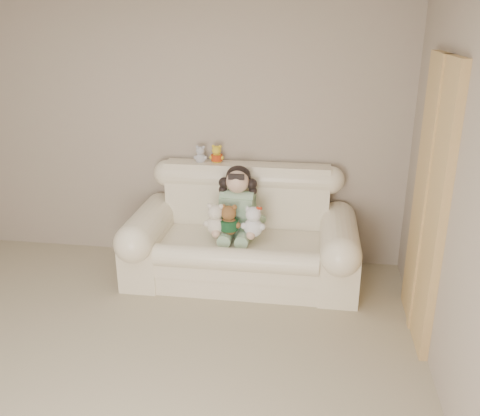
% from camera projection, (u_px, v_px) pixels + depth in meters
% --- Properties ---
extents(wall_back, '(4.50, 0.00, 4.50)m').
position_uv_depth(wall_back, '(173.00, 130.00, 5.02)').
color(wall_back, tan).
rests_on(wall_back, ground).
extents(sofa, '(2.10, 0.95, 1.03)m').
position_uv_depth(sofa, '(242.00, 228.00, 4.73)').
color(sofa, '#FCF3CB').
rests_on(sofa, floor).
extents(door_panel, '(0.06, 0.90, 2.10)m').
position_uv_depth(door_panel, '(429.00, 203.00, 3.79)').
color(door_panel, '#A17445').
rests_on(door_panel, floor).
extents(seated_child, '(0.44, 0.52, 0.66)m').
position_uv_depth(seated_child, '(238.00, 201.00, 4.73)').
color(seated_child, '#327C37').
rests_on(seated_child, sofa).
extents(brown_teddy, '(0.25, 0.22, 0.34)m').
position_uv_depth(brown_teddy, '(229.00, 217.00, 4.58)').
color(brown_teddy, brown).
rests_on(brown_teddy, sofa).
extents(white_cat, '(0.22, 0.17, 0.34)m').
position_uv_depth(white_cat, '(253.00, 218.00, 4.54)').
color(white_cat, white).
rests_on(white_cat, sofa).
extents(cream_teddy, '(0.24, 0.20, 0.34)m').
position_uv_depth(cream_teddy, '(216.00, 216.00, 4.59)').
color(cream_teddy, silver).
rests_on(cream_teddy, sofa).
extents(yellow_mini_bear, '(0.15, 0.12, 0.22)m').
position_uv_depth(yellow_mini_bear, '(217.00, 153.00, 4.91)').
color(yellow_mini_bear, yellow).
rests_on(yellow_mini_bear, sofa).
extents(grey_mini_plush, '(0.16, 0.14, 0.21)m').
position_uv_depth(grey_mini_plush, '(201.00, 153.00, 4.92)').
color(grey_mini_plush, silver).
rests_on(grey_mini_plush, sofa).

